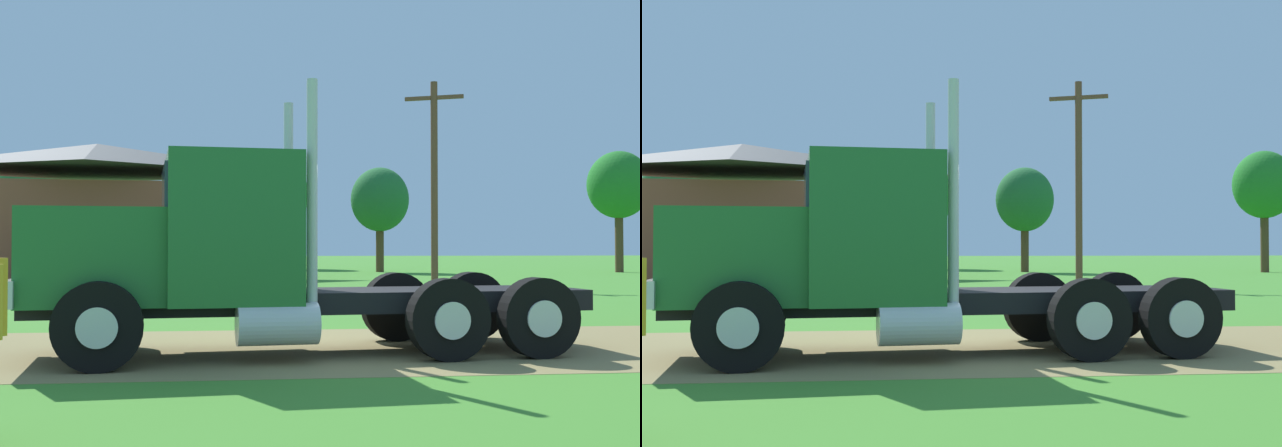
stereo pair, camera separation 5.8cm
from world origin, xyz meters
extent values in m
plane|color=#43872C|center=(0.00, 0.00, 0.00)|extent=(200.00, 200.00, 0.00)
cube|color=olive|center=(0.00, 0.00, 0.00)|extent=(120.00, 5.12, 0.01)
cube|color=black|center=(0.28, -0.44, 0.71)|extent=(7.63, 2.20, 0.28)
cube|color=#23662D|center=(-2.58, -0.72, 1.32)|extent=(1.95, 2.10, 1.22)
cube|color=silver|center=(-3.51, -0.81, 0.89)|extent=(0.37, 2.12, 0.32)
cube|color=#23662D|center=(-0.88, -0.55, 1.68)|extent=(1.87, 2.36, 1.93)
cube|color=#2D3D4C|center=(-1.72, -0.64, 2.07)|extent=(0.22, 1.84, 0.85)
cylinder|color=silver|center=(0.16, -1.33, 2.14)|extent=(0.14, 0.14, 2.85)
cylinder|color=silver|center=(-0.01, 0.41, 2.14)|extent=(0.14, 0.14, 2.85)
cylinder|color=silver|center=(-0.28, -1.47, 0.50)|extent=(1.05, 0.61, 0.52)
cylinder|color=black|center=(-2.39, -1.81, 0.52)|extent=(1.07, 0.40, 1.05)
cylinder|color=silver|center=(-2.37, -1.97, 0.52)|extent=(0.47, 0.09, 0.47)
cylinder|color=black|center=(-2.60, 0.38, 0.52)|extent=(1.07, 0.40, 1.05)
cylinder|color=silver|center=(-2.62, 0.54, 0.52)|extent=(0.47, 0.09, 0.47)
cylinder|color=black|center=(3.13, -1.27, 0.52)|extent=(1.07, 0.40, 1.05)
cylinder|color=silver|center=(3.15, -1.43, 0.52)|extent=(0.47, 0.09, 0.47)
cylinder|color=black|center=(2.92, 0.92, 0.52)|extent=(1.07, 0.40, 1.05)
cylinder|color=silver|center=(2.90, 1.08, 0.52)|extent=(0.47, 0.09, 0.47)
cylinder|color=black|center=(1.89, -1.39, 0.52)|extent=(1.07, 0.40, 1.05)
cylinder|color=silver|center=(1.91, -1.55, 0.52)|extent=(0.47, 0.09, 0.47)
cylinder|color=black|center=(1.67, 0.80, 0.52)|extent=(1.07, 0.40, 1.05)
cylinder|color=silver|center=(1.66, 0.96, 0.52)|extent=(0.47, 0.09, 0.47)
cube|color=brown|center=(-6.76, 25.49, 2.05)|extent=(13.63, 8.40, 4.11)
pyramid|color=#434343|center=(-6.76, 25.49, 5.38)|extent=(14.31, 8.82, 1.28)
cube|color=black|center=(-8.45, 21.58, 1.10)|extent=(1.80, 0.19, 2.20)
cylinder|color=brown|center=(6.76, 17.99, 3.80)|extent=(0.26, 0.26, 7.60)
cube|color=brown|center=(6.76, 17.99, 7.00)|extent=(2.08, 1.00, 0.14)
cylinder|color=#513823|center=(-13.21, 40.65, 1.28)|extent=(0.44, 0.44, 2.56)
ellipsoid|color=#245D2C|center=(-13.21, 40.65, 4.42)|extent=(4.65, 4.65, 5.12)
cylinder|color=#513823|center=(2.22, 39.73, 1.55)|extent=(0.44, 0.44, 3.10)
ellipsoid|color=#217624|center=(2.22, 39.73, 4.67)|extent=(3.93, 3.93, 4.32)
cylinder|color=#513823|center=(7.41, 32.38, 1.36)|extent=(0.44, 0.44, 2.72)
ellipsoid|color=#22652F|center=(7.41, 32.38, 4.00)|extent=(3.22, 3.22, 3.54)
cylinder|color=#513823|center=(20.29, 30.41, 1.72)|extent=(0.44, 0.44, 3.44)
ellipsoid|color=#227526|center=(20.29, 30.41, 4.78)|extent=(3.35, 3.35, 3.68)
camera|label=1|loc=(-0.88, -11.39, 1.47)|focal=45.24mm
camera|label=2|loc=(-0.82, -11.40, 1.47)|focal=45.24mm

